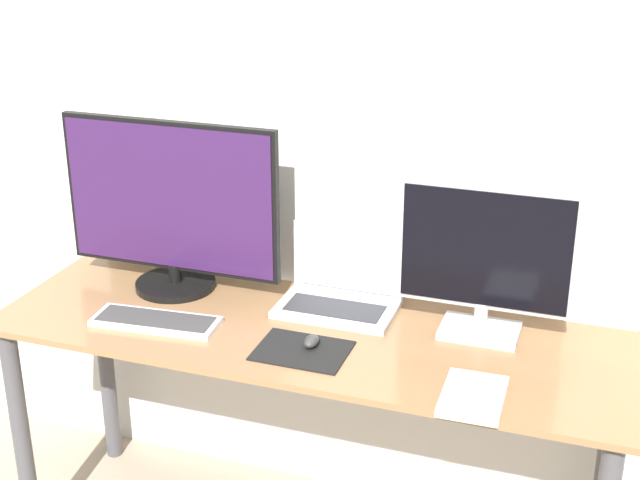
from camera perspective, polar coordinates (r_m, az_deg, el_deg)
The scene contains 9 objects.
wall_back at distance 2.52m, azimuth 1.86°, elevation 8.32°, with size 7.00×0.05×2.50m.
desk at distance 2.45m, azimuth -0.78°, elevation -8.25°, with size 1.71×0.56×0.73m.
monitor_left at distance 2.58m, azimuth -9.52°, elevation 2.07°, with size 0.66×0.24×0.50m.
monitor_right at distance 2.32m, azimuth 10.52°, elevation -1.19°, with size 0.46×0.14×0.41m.
laptop at distance 2.50m, azimuth 1.37°, elevation -3.11°, with size 0.33×0.21×0.22m.
keyboard at distance 2.46m, azimuth -10.47°, elevation -5.13°, with size 0.35×0.15×0.02m.
mousepad at distance 2.29m, azimuth -1.14°, elevation -7.09°, with size 0.23×0.18×0.00m.
mouse at distance 2.29m, azimuth -0.56°, elevation -6.50°, with size 0.04×0.06×0.03m.
book at distance 2.11m, azimuth 9.77°, elevation -9.84°, with size 0.15×0.20×0.02m.
Camera 1 is at (0.73, -1.71, 1.83)m, focal length 50.00 mm.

